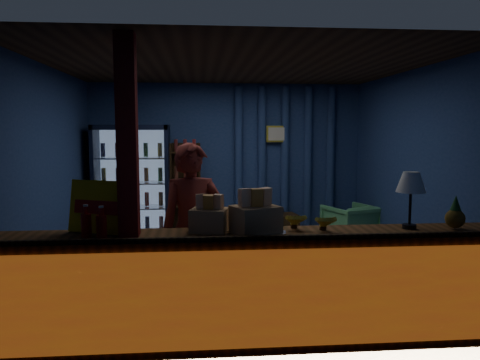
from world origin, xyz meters
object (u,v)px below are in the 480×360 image
(shopkeeper, at_px, (193,230))
(pastry_tray, at_px, (262,231))
(table_lamp, at_px, (411,184))
(green_chair, at_px, (350,225))

(shopkeeper, distance_m, pastry_tray, 0.89)
(table_lamp, bearing_deg, shopkeeper, 164.04)
(green_chair, relative_size, table_lamp, 1.41)
(shopkeeper, bearing_deg, pastry_tray, -56.56)
(shopkeeper, height_order, table_lamp, shopkeeper)
(green_chair, distance_m, pastry_tray, 3.78)
(green_chair, bearing_deg, table_lamp, 60.07)
(table_lamp, bearing_deg, pastry_tray, -175.57)
(green_chair, relative_size, pastry_tray, 1.77)
(green_chair, bearing_deg, shopkeeper, 25.87)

